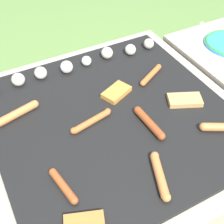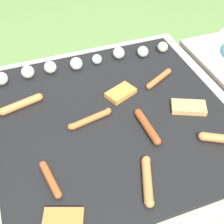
{
  "view_description": "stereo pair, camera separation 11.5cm",
  "coord_description": "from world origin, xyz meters",
  "views": [
    {
      "loc": [
        -0.39,
        -0.73,
        1.2
      ],
      "look_at": [
        0.0,
        0.0,
        0.4
      ],
      "focal_mm": 50.0,
      "sensor_mm": 36.0,
      "label": 1
    },
    {
      "loc": [
        -0.28,
        -0.78,
        1.2
      ],
      "look_at": [
        0.0,
        0.0,
        0.4
      ],
      "focal_mm": 50.0,
      "sensor_mm": 36.0,
      "label": 2
    }
  ],
  "objects": [
    {
      "name": "bread_slice_center",
      "position": [
        0.07,
        0.1,
        0.39
      ],
      "size": [
        0.13,
        0.11,
        0.02
      ],
      "color": "#D18438",
      "rests_on": "grill"
    },
    {
      "name": "grill",
      "position": [
        0.0,
        0.0,
        0.19
      ],
      "size": [
        0.98,
        0.98,
        0.38
      ],
      "color": "#A89E8C",
      "rests_on": "ground_plane"
    },
    {
      "name": "mushroom_row",
      "position": [
        -0.02,
        0.34,
        0.41
      ],
      "size": [
        0.79,
        0.08,
        0.06
      ],
      "color": "beige",
      "rests_on": "grill"
    },
    {
      "name": "sausage_front_right",
      "position": [
        0.09,
        -0.11,
        0.39
      ],
      "size": [
        0.03,
        0.18,
        0.03
      ],
      "color": "#93421E",
      "rests_on": "grill"
    },
    {
      "name": "bread_slice_left",
      "position": [
        0.29,
        -0.07,
        0.39
      ],
      "size": [
        0.15,
        0.12,
        0.02
      ],
      "color": "tan",
      "rests_on": "grill"
    },
    {
      "name": "sausage_front_left",
      "position": [
        0.26,
        0.13,
        0.39
      ],
      "size": [
        0.15,
        0.09,
        0.02
      ],
      "color": "#B7602D",
      "rests_on": "grill"
    },
    {
      "name": "sausage_mid_right",
      "position": [
        0.0,
        -0.31,
        0.39
      ],
      "size": [
        0.08,
        0.17,
        0.03
      ],
      "color": "#C6753D",
      "rests_on": "grill"
    },
    {
      "name": "ground_plane",
      "position": [
        0.0,
        0.0,
        0.0
      ],
      "size": [
        14.0,
        14.0,
        0.0
      ],
      "primitive_type": "plane",
      "color": "#608442"
    },
    {
      "name": "sausage_front_center",
      "position": [
        -0.31,
        0.16,
        0.39
      ],
      "size": [
        0.17,
        0.07,
        0.03
      ],
      "color": "#C6753D",
      "rests_on": "grill"
    },
    {
      "name": "sausage_back_left",
      "position": [
        -0.08,
        0.0,
        0.39
      ],
      "size": [
        0.18,
        0.05,
        0.02
      ],
      "color": "#B7602D",
      "rests_on": "grill"
    },
    {
      "name": "bread_slice_right",
      "position": [
        -0.27,
        -0.35,
        0.39
      ],
      "size": [
        0.13,
        0.12,
        0.02
      ],
      "color": "#B27033",
      "rests_on": "grill"
    },
    {
      "name": "sausage_mid_left",
      "position": [
        -0.28,
        -0.2,
        0.39
      ],
      "size": [
        0.04,
        0.15,
        0.02
      ],
      "color": "#A34C23",
      "rests_on": "grill"
    }
  ]
}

